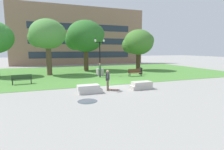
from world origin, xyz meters
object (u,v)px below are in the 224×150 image
lamp_post_right (100,68)px  person_bystander_near_lawn (100,69)px  concrete_block_left (141,85)px  skateboard (114,90)px  person_skateboarder (108,79)px  park_bench_near_right (22,79)px  trash_bin (141,71)px  concrete_block_center (89,89)px  park_bench_near_left (135,72)px

lamp_post_right → person_bystander_near_lawn: 1.46m
concrete_block_left → lamp_post_right: (-1.19, 8.67, 0.68)m
skateboard → person_bystander_near_lawn: (0.82, 7.02, 0.90)m
person_skateboarder → park_bench_near_right: bearing=142.9°
park_bench_near_right → trash_bin: 14.43m
lamp_post_right → trash_bin: (5.58, -0.64, -0.48)m
concrete_block_center → lamp_post_right: size_ratio=0.40×
skateboard → park_bench_near_right: park_bench_near_right is taller
person_bystander_near_lawn → skateboard: bearing=-96.7°
park_bench_near_left → skateboard: bearing=-129.2°
skateboard → person_bystander_near_lawn: bearing=83.3°
concrete_block_center → person_bystander_near_lawn: 7.73m
concrete_block_left → skateboard: size_ratio=1.95×
concrete_block_center → skateboard: size_ratio=2.01×
park_bench_near_right → trash_bin: size_ratio=1.93×
park_bench_near_right → person_skateboarder: bearing=-37.1°
concrete_block_center → park_bench_near_left: 9.73m
trash_bin → park_bench_near_right: bearing=-170.7°
person_skateboarder → lamp_post_right: 8.42m
lamp_post_right → trash_bin: lamp_post_right is taller
concrete_block_left → skateboard: concrete_block_left is taller
park_bench_near_right → person_bystander_near_lawn: person_bystander_near_lawn is taller
person_skateboarder → concrete_block_center: bearing=-169.5°
skateboard → trash_bin: bearing=48.9°
concrete_block_left → person_bystander_near_lawn: person_bystander_near_lawn is taller
concrete_block_center → park_bench_near_left: size_ratio=1.03×
concrete_block_center → concrete_block_left: same height
concrete_block_center → person_bystander_near_lawn: person_bystander_near_lawn is taller
park_bench_near_left → lamp_post_right: lamp_post_right is taller
concrete_block_left → person_skateboarder: bearing=171.5°
lamp_post_right → person_bystander_near_lawn: bearing=-105.5°
person_skateboarder → skateboard: (0.46, -0.17, -0.89)m
lamp_post_right → concrete_block_left: bearing=-82.2°
lamp_post_right → person_bystander_near_lawn: lamp_post_right is taller
concrete_block_left → trash_bin: size_ratio=1.89×
concrete_block_center → trash_bin: trash_bin is taller
concrete_block_center → concrete_block_left: size_ratio=1.03×
person_skateboarder → park_bench_near_left: person_skateboarder is taller
person_skateboarder → concrete_block_left: bearing=-8.5°
person_skateboarder → person_bystander_near_lawn: 6.96m
park_bench_near_right → lamp_post_right: 9.17m
park_bench_near_left → trash_bin: 2.14m
concrete_block_center → skateboard: bearing=3.5°
park_bench_near_left → lamp_post_right: 4.50m
park_bench_near_left → park_bench_near_right: (-12.64, -0.90, 0.00)m
concrete_block_center → person_bystander_near_lawn: (2.88, 7.14, 0.68)m
person_skateboarder → person_bystander_near_lawn: (1.28, 6.84, 0.01)m
person_skateboarder → person_bystander_near_lawn: size_ratio=1.00×
person_skateboarder → park_bench_near_left: 8.39m
lamp_post_right → trash_bin: bearing=-6.5°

